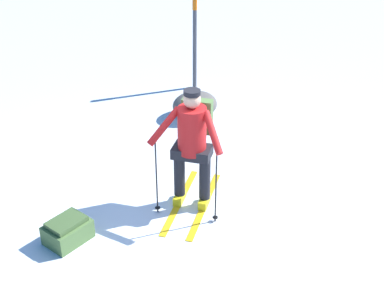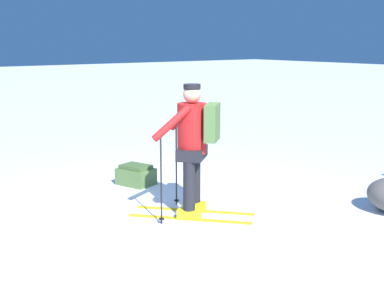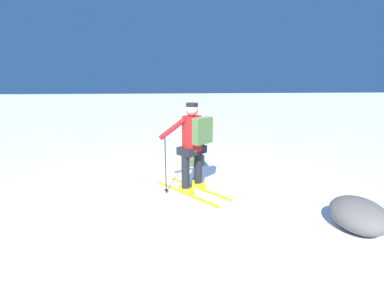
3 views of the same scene
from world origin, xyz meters
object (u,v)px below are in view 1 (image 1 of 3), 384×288
Objects in this scene: rock_boulder at (195,105)px; dropped_backpack at (68,231)px; skier at (192,140)px; trail_marker at (195,34)px.

dropped_backpack is at bearing -148.41° from rock_boulder.
skier is at bearing -124.86° from rock_boulder.
rock_boulder reaches higher than dropped_backpack.
skier reaches higher than dropped_backpack.
skier reaches higher than rock_boulder.
trail_marker is at bearing 37.84° from dropped_backpack.
trail_marker is (2.27, 3.30, 0.13)m from skier.
dropped_backpack is 3.82m from rock_boulder.
skier is 2.71× the size of dropped_backpack.
rock_boulder is at bearing -123.95° from trail_marker.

